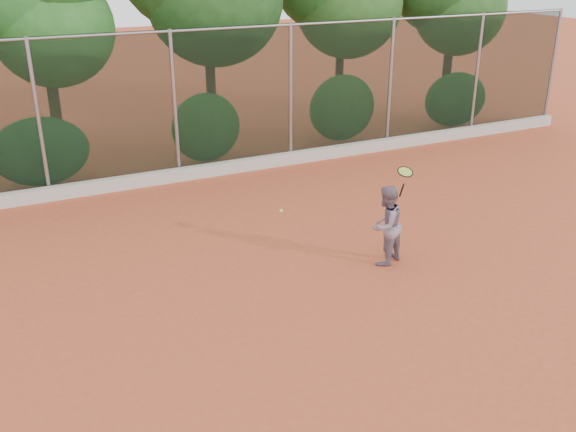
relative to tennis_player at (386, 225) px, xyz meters
name	(u,v)px	position (x,y,z in m)	size (l,w,h in m)	color
ground	(317,314)	(-1.90, -1.02, -0.72)	(80.00, 80.00, 0.00)	#BB4D2C
concrete_curb	(182,174)	(-1.90, 5.80, -0.57)	(24.00, 0.20, 0.30)	beige
tennis_player	(386,225)	(0.00, 0.00, 0.00)	(0.70, 0.54, 1.43)	slate
chainlink_fence	(175,102)	(-1.90, 5.98, 1.14)	(24.09, 0.09, 3.50)	black
tennis_racket	(405,174)	(0.25, -0.10, 0.93)	(0.31, 0.30, 0.55)	black
tennis_ball_in_flight	(281,211)	(-1.98, 0.06, 0.60)	(0.06, 0.06, 0.06)	#C1E634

